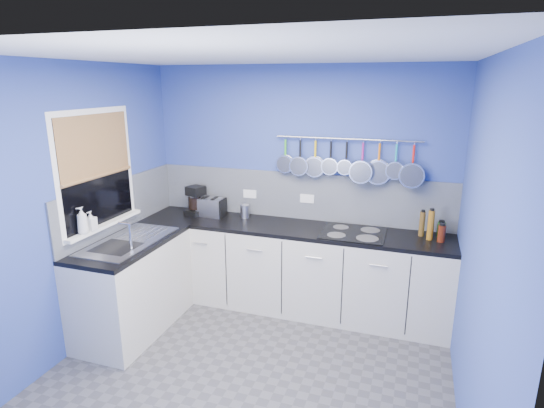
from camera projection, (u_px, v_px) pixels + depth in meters
The scene contains 42 objects.
floor at pixel (249, 374), 3.64m from camera, with size 3.20×3.00×0.02m, color #47474C.
ceiling at pixel (244, 53), 2.96m from camera, with size 3.20×3.00×0.02m, color white.
wall_back at pixel (299, 186), 4.68m from camera, with size 3.20×0.02×2.50m, color #304495.
wall_front at pixel (119, 337), 1.92m from camera, with size 3.20×0.02×2.50m, color #304495.
wall_left at pixel (73, 211), 3.79m from camera, with size 0.02×3.00×2.50m, color #304495.
wall_right at pixel (481, 256), 2.81m from camera, with size 0.02×3.00×2.50m, color #304495.
backsplash_back at pixel (298, 196), 4.68m from camera, with size 3.20×0.02×0.50m, color gray.
backsplash_left at pixel (120, 204), 4.36m from camera, with size 0.02×1.80×0.50m, color gray.
cabinet_run_back at pixel (290, 269), 4.61m from camera, with size 3.20×0.60×0.86m, color beige.
worktop_back at pixel (291, 228), 4.49m from camera, with size 3.20×0.60×0.04m, color black.
cabinet_run_left at pixel (133, 288), 4.19m from camera, with size 0.60×1.20×0.86m, color beige.
worktop_left at pixel (129, 243), 4.07m from camera, with size 0.60×1.20×0.04m, color black.
window_frame at pixel (97, 170), 3.97m from camera, with size 0.01×1.00×1.10m, color white.
window_glass at pixel (97, 170), 3.97m from camera, with size 0.01×0.90×1.00m, color black.
bamboo_blind at pixel (95, 146), 3.91m from camera, with size 0.01×0.90×0.55m, color olive.
window_sill at pixel (105, 225), 4.10m from camera, with size 0.10×0.98×0.03m, color white.
sink_unit at pixel (129, 241), 4.06m from camera, with size 0.50×0.95×0.01m, color silver.
mixer_tap at pixel (130, 236), 3.81m from camera, with size 0.12×0.08×0.26m, color silver, non-canonical shape.
socket_left at pixel (250, 194), 4.85m from camera, with size 0.15×0.01×0.09m, color white.
socket_right at pixel (307, 199), 4.65m from camera, with size 0.15×0.01×0.09m, color white.
pot_rail at pixel (347, 139), 4.33m from camera, with size 0.02×0.02×1.45m, color silver.
soap_bottle_a at pixel (82, 220), 3.79m from camera, with size 0.09×0.09×0.24m, color white.
soap_bottle_b at pixel (91, 221), 3.89m from camera, with size 0.08×0.08×0.17m, color white.
paper_towel at pixel (195, 204), 4.88m from camera, with size 0.11×0.11×0.24m, color white.
coffee_maker at pixel (195, 201), 4.84m from camera, with size 0.18×0.20×0.32m, color black, non-canonical shape.
toaster at pixel (210, 207), 4.82m from camera, with size 0.31×0.18×0.20m, color silver.
canister at pixel (245, 211), 4.76m from camera, with size 0.10×0.10×0.14m, color silver.
hob at pixel (354, 233), 4.26m from camera, with size 0.61×0.53×0.01m, color black.
pan_0 at pixel (285, 155), 4.56m from camera, with size 0.19×0.05×0.38m, color silver, non-canonical shape.
pan_1 at pixel (300, 156), 4.52m from camera, with size 0.20×0.08×0.39m, color silver, non-canonical shape.
pan_2 at pixel (315, 157), 4.47m from camera, with size 0.21×0.06×0.40m, color silver, non-canonical shape.
pan_3 at pixel (331, 157), 4.42m from camera, with size 0.18×0.07×0.37m, color silver, non-canonical shape.
pan_4 at pixel (346, 156), 4.36m from camera, with size 0.15×0.12×0.34m, color silver, non-canonical shape.
pan_5 at pixel (362, 161), 4.33m from camera, with size 0.23×0.13×0.42m, color silver, non-canonical shape.
pan_6 at pixel (379, 163), 4.28m from camera, with size 0.24×0.06×0.43m, color silver, non-canonical shape.
pan_7 at pixel (396, 160), 4.22m from camera, with size 0.18×0.08×0.37m, color silver, non-canonical shape.
pan_8 at pixel (413, 164), 4.18m from camera, with size 0.24×0.11×0.43m, color silver, non-canonical shape.
condiment_0 at pixel (441, 230), 4.16m from camera, with size 0.07×0.07×0.15m, color #265919.
condiment_1 at pixel (431, 229), 4.17m from camera, with size 0.05×0.05×0.14m, color #3F721E.
condiment_2 at pixel (422, 224), 4.18m from camera, with size 0.05×0.05×0.24m, color brown.
condiment_3 at pixel (442, 234), 4.03m from camera, with size 0.07×0.07×0.16m, color #4C190C.
condiment_4 at pixel (431, 225), 4.07m from camera, with size 0.06×0.06×0.28m, color #8C5914.
Camera 1 is at (1.17, -2.90, 2.32)m, focal length 29.00 mm.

